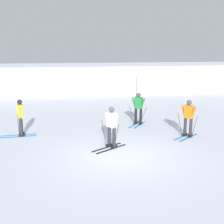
{
  "coord_description": "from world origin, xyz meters",
  "views": [
    {
      "loc": [
        -2.1,
        -10.31,
        3.99
      ],
      "look_at": [
        0.31,
        3.76,
        0.9
      ],
      "focal_mm": 47.48,
      "sensor_mm": 36.0,
      "label": 1
    }
  ],
  "objects": [
    {
      "name": "skier_yellow",
      "position": [
        -4.02,
        3.4,
        0.92
      ],
      "size": [
        1.62,
        1.0,
        1.71
      ],
      "color": "#237AC6",
      "rests_on": "ground"
    },
    {
      "name": "skier_green",
      "position": [
        1.88,
        4.6,
        0.95
      ],
      "size": [
        1.24,
        1.51,
        1.71
      ],
      "color": "#237AC6",
      "rests_on": "ground"
    },
    {
      "name": "far_snow_ridge",
      "position": [
        0.0,
        19.01,
        1.2
      ],
      "size": [
        80.0,
        7.45,
        2.39
      ],
      "primitive_type": "cube",
      "color": "silver",
      "rests_on": "ground"
    },
    {
      "name": "skier_white",
      "position": [
        -0.17,
        1.07,
        0.92
      ],
      "size": [
        1.53,
        1.22,
        1.71
      ],
      "color": "black",
      "rests_on": "ground"
    },
    {
      "name": "ground_plane",
      "position": [
        0.0,
        0.0,
        0.0
      ],
      "size": [
        120.0,
        120.0,
        0.0
      ],
      "primitive_type": "plane",
      "color": "silver"
    },
    {
      "name": "trail_marker_pole",
      "position": [
        3.63,
        11.9,
        0.9
      ],
      "size": [
        0.04,
        0.04,
        1.81
      ],
      "primitive_type": "cylinder",
      "color": "black",
      "rests_on": "ground"
    },
    {
      "name": "skier_orange",
      "position": [
        3.55,
        2.02,
        0.96
      ],
      "size": [
        1.49,
        1.28,
        1.71
      ],
      "color": "#237AC6",
      "rests_on": "ground"
    }
  ]
}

